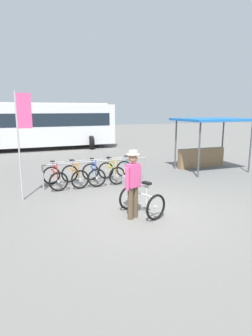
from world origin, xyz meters
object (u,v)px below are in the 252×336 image
object	(u,v)px
racked_bike_blue	(93,174)
banner_flag	(22,126)
market_stall	(208,139)
racked_bike_orange	(75,175)
racked_bike_red	(55,177)
racked_bike_yellow	(111,172)
featured_bicycle	(138,195)
person_with_featured_bike	(133,182)
bus_distant	(38,123)
racked_bike_teal	(128,170)

from	to	relation	value
racked_bike_blue	banner_flag	distance (m)	3.21
market_stall	banner_flag	distance (m)	8.06
racked_bike_orange	racked_bike_blue	xyz separation A→B (m)	(0.70, 0.03, -0.00)
racked_bike_red	racked_bike_yellow	bearing A→B (deg)	2.73
racked_bike_blue	market_stall	world-z (taller)	market_stall
racked_bike_blue	market_stall	distance (m)	5.59
featured_bicycle	banner_flag	distance (m)	3.92
racked_bike_red	featured_bicycle	xyz separation A→B (m)	(1.75, -3.31, 0.12)
racked_bike_red	person_with_featured_bike	world-z (taller)	person_with_featured_bike
banner_flag	market_stall	bearing A→B (deg)	13.07
racked_bike_orange	racked_bike_blue	bearing A→B (deg)	2.73
person_with_featured_bike	racked_bike_blue	bearing A→B (deg)	91.28
racked_bike_orange	market_stall	size ratio (longest dim) A/B	0.39
market_stall	featured_bicycle	bearing A→B (deg)	-141.57
bus_distant	market_stall	distance (m)	11.50
racked_bike_blue	racked_bike_yellow	xyz separation A→B (m)	(0.70, 0.03, 0.00)
person_with_featured_bike	bus_distant	size ratio (longest dim) A/B	0.17
racked_bike_red	racked_bike_blue	xyz separation A→B (m)	(1.40, 0.07, -0.00)
racked_bike_orange	banner_flag	size ratio (longest dim) A/B	0.37
featured_bicycle	person_with_featured_bike	world-z (taller)	person_with_featured_bike
racked_bike_orange	person_with_featured_bike	bearing A→B (deg)	-77.85
racked_bike_orange	racked_bike_yellow	distance (m)	1.40
racked_bike_yellow	featured_bicycle	size ratio (longest dim) A/B	0.93
featured_bicycle	bus_distant	size ratio (longest dim) A/B	0.12
racked_bike_orange	banner_flag	bearing A→B (deg)	-146.35
racked_bike_orange	market_stall	world-z (taller)	market_stall
racked_bike_red	racked_bike_orange	xyz separation A→B (m)	(0.70, 0.03, -0.00)
racked_bike_blue	bus_distant	size ratio (longest dim) A/B	0.11
person_with_featured_bike	banner_flag	xyz separation A→B (m)	(-2.44, 2.52, 1.28)
bus_distant	racked_bike_red	bearing A→B (deg)	-91.19
racked_bike_blue	racked_bike_yellow	distance (m)	0.70
racked_bike_orange	market_stall	bearing A→B (deg)	6.58
featured_bicycle	racked_bike_blue	bearing A→B (deg)	95.91
racked_bike_blue	racked_bike_yellow	bearing A→B (deg)	2.73
racked_bike_orange	racked_bike_yellow	size ratio (longest dim) A/B	1.02
racked_bike_red	racked_bike_blue	distance (m)	1.40
racked_bike_red	racked_bike_orange	bearing A→B (deg)	2.73
racked_bike_blue	market_stall	size ratio (longest dim) A/B	0.36
featured_bicycle	racked_bike_teal	bearing A→B (deg)	73.04
featured_bicycle	banner_flag	bearing A→B (deg)	140.43
racked_bike_blue	racked_bike_teal	distance (m)	1.40
racked_bike_teal	bus_distant	distance (m)	10.41
banner_flag	featured_bicycle	bearing A→B (deg)	-39.57
person_with_featured_bike	banner_flag	bearing A→B (deg)	134.04
racked_bike_teal	racked_bike_blue	bearing A→B (deg)	-177.27
racked_bike_teal	person_with_featured_bike	distance (m)	3.99
market_stall	racked_bike_red	bearing A→B (deg)	-173.81
racked_bike_red	racked_bike_yellow	distance (m)	2.10
racked_bike_blue	featured_bicycle	world-z (taller)	featured_bicycle
featured_bicycle	bus_distant	bearing A→B (deg)	96.53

